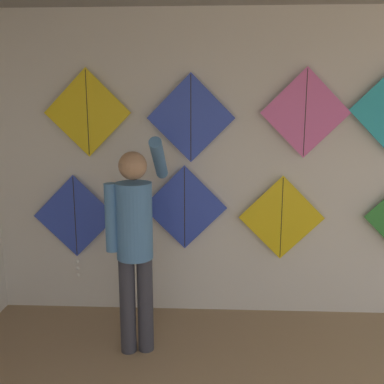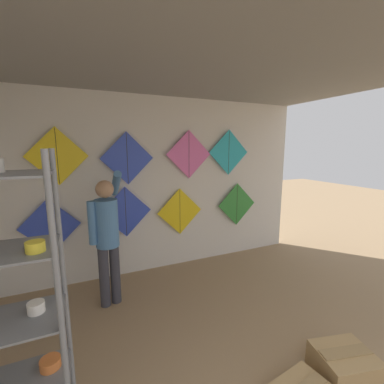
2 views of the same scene
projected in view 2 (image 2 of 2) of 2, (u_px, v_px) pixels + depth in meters
The scene contains 12 objects.
back_panel at pixel (154, 186), 4.15m from camera, with size 5.34×0.06×2.80m, color silver.
ceiling_slab at pixel (217, 48), 2.09m from camera, with size 5.34×4.76×0.04m, color gray.
shopkeeper at pixel (107, 232), 3.21m from camera, with size 0.43×0.64×1.74m.
cardboard_box at pixel (344, 364), 2.27m from camera, with size 0.56×0.51×0.25m.
kite_0 at pixel (50, 228), 3.54m from camera, with size 0.79×0.04×0.99m.
kite_1 at pixel (126, 212), 3.93m from camera, with size 0.79×0.01×0.79m.
kite_2 at pixel (180, 212), 4.31m from camera, with size 0.79×0.01×0.79m.
kite_3 at pixel (237, 204), 4.76m from camera, with size 0.79×0.01×0.79m.
kite_4 at pixel (57, 156), 3.44m from camera, with size 0.79×0.01×0.79m.
kite_5 at pixel (127, 158), 3.81m from camera, with size 0.79×0.01×0.79m.
kite_6 at pixel (189, 154), 4.21m from camera, with size 0.79×0.01×0.79m.
kite_7 at pixel (229, 152), 4.51m from camera, with size 0.79×0.01×0.79m.
Camera 2 is at (-1.11, -0.01, 2.03)m, focal length 24.00 mm.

